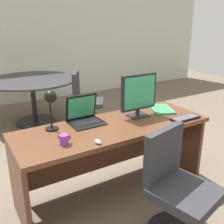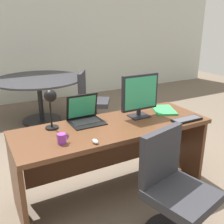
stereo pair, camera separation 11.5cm
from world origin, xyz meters
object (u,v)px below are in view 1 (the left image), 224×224
at_px(office_chair, 178,196).
at_px(laptop, 84,114).
at_px(monitor, 139,94).
at_px(coffee_mug, 64,140).
at_px(meeting_chair_near, 86,104).
at_px(mouse, 98,142).
at_px(meeting_table, 33,90).
at_px(desk, 111,142).
at_px(keyboard, 185,118).
at_px(book, 162,109).
at_px(desk_lamp, 51,102).

bearing_deg(office_chair, laptop, 108.26).
bearing_deg(laptop, monitor, -16.00).
xyz_separation_m(coffee_mug, office_chair, (0.68, -0.62, -0.41)).
relative_size(monitor, meeting_chair_near, 0.50).
bearing_deg(office_chair, mouse, 132.06).
distance_m(meeting_table, meeting_chair_near, 0.92).
relative_size(desk, keyboard, 5.90).
bearing_deg(book, desk_lamp, 176.00).
height_order(book, office_chair, office_chair).
xyz_separation_m(desk_lamp, meeting_table, (0.39, 2.17, -0.42)).
distance_m(desk, office_chair, 0.83).
relative_size(mouse, office_chair, 0.08).
bearing_deg(desk, book, 3.81).
bearing_deg(keyboard, desk, 157.23).
bearing_deg(book, mouse, -160.08).
bearing_deg(book, laptop, 171.03).
distance_m(desk, book, 0.71).
bearing_deg(book, office_chair, -123.20).
relative_size(monitor, meeting_table, 0.30).
height_order(laptop, desk_lamp, desk_lamp).
xyz_separation_m(meeting_table, meeting_chair_near, (0.75, -0.47, -0.25)).
distance_m(laptop, desk_lamp, 0.39).
bearing_deg(book, desk, -176.19).
bearing_deg(desk_lamp, book, -4.00).
distance_m(coffee_mug, meeting_table, 2.53).
xyz_separation_m(book, office_chair, (-0.56, -0.85, -0.38)).
distance_m(monitor, desk_lamp, 0.89).
height_order(desk, meeting_chair_near, meeting_chair_near).
relative_size(keyboard, meeting_table, 0.22).
bearing_deg(laptop, coffee_mug, -133.08).
height_order(monitor, mouse, monitor).
distance_m(desk, keyboard, 0.78).
height_order(monitor, meeting_chair_near, monitor).
height_order(coffee_mug, meeting_chair_near, meeting_chair_near).
relative_size(coffee_mug, office_chair, 0.11).
bearing_deg(meeting_chair_near, laptop, -116.26).
bearing_deg(meeting_chair_near, keyboard, -87.59).
height_order(laptop, meeting_chair_near, laptop).
xyz_separation_m(desk, laptop, (-0.21, 0.18, 0.28)).
xyz_separation_m(keyboard, meeting_table, (-0.84, 2.59, -0.16)).
distance_m(desk, mouse, 0.50).
bearing_deg(meeting_chair_near, book, -87.64).
bearing_deg(laptop, book, -8.97).
bearing_deg(meeting_chair_near, desk, -108.33).
distance_m(desk, desk_lamp, 0.73).
distance_m(desk_lamp, book, 1.25).
relative_size(keyboard, mouse, 4.34).
xyz_separation_m(monitor, laptop, (-0.55, 0.16, -0.16)).
relative_size(desk_lamp, coffee_mug, 3.91).
bearing_deg(monitor, laptop, 164.00).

